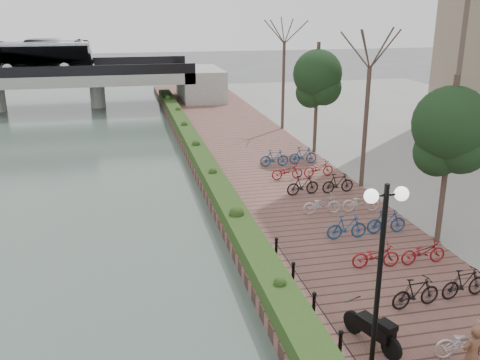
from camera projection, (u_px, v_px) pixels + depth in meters
name	position (u px, v px, depth m)	size (l,w,h in m)	color
promenade	(278.00, 187.00, 28.21)	(8.00, 75.00, 0.50)	brown
hedge	(207.00, 167.00, 29.66)	(1.10, 56.00, 0.60)	#1D3714
lamppost	(382.00, 248.00, 11.76)	(1.02, 0.32, 5.23)	black
motorcycle	(372.00, 328.00, 14.42)	(0.55, 1.76, 1.10)	black
pedestrian	(472.00, 356.00, 12.79)	(0.62, 0.41, 1.70)	brown
bicycle_parking	(355.00, 214.00, 22.50)	(2.40, 19.89, 1.00)	silver
street_trees	(398.00, 141.00, 23.50)	(3.20, 37.12, 6.80)	#3B2A23
bridge	(3.00, 75.00, 48.99)	(36.00, 10.77, 6.50)	gray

